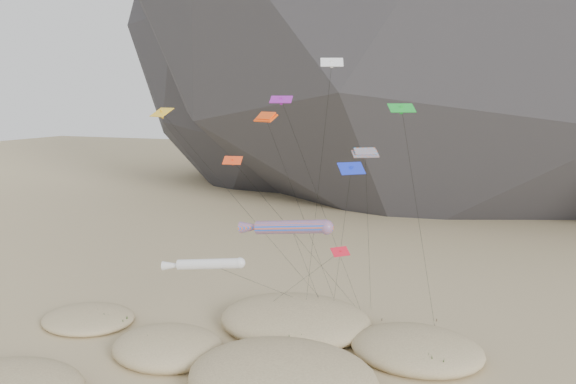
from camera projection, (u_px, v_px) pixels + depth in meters
The scene contains 8 objects.
dunes at pixel (257, 371), 48.88m from camera, with size 52.16×38.14×3.95m.
dune_grass at pixel (233, 382), 46.69m from camera, with size 42.15×26.77×1.53m.
kite_stakes at pixel (346, 315), 62.94m from camera, with size 19.33×4.35×0.30m.
rainbow_tube_kite at pixel (288, 227), 50.89m from camera, with size 9.21×13.24×13.66m.
white_tube_kite at pixel (205, 264), 49.79m from camera, with size 8.18×19.17×10.39m.
orange_parafoil at pixel (267, 120), 51.21m from camera, with size 4.68×13.99×22.97m.
multi_parafoil at pixel (365, 155), 51.95m from camera, with size 2.69×11.37×19.66m.
delta_kites at pixel (298, 138), 50.04m from camera, with size 25.69×18.03×27.63m.
Camera 1 is at (18.82, -35.34, 24.22)m, focal length 35.00 mm.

